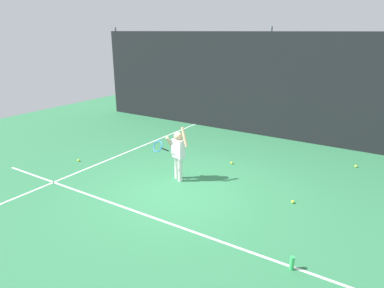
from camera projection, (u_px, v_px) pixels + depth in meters
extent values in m
plane|color=#2D7247|center=(178.00, 191.00, 7.75)|extent=(20.00, 20.00, 0.00)
cube|color=white|center=(143.00, 214.00, 6.79)|extent=(9.00, 0.05, 0.00)
cube|color=white|center=(119.00, 155.00, 9.97)|extent=(0.05, 9.00, 0.00)
cube|color=black|center=(267.00, 86.00, 11.36)|extent=(13.85, 0.08, 3.42)
cylinder|color=slate|center=(118.00, 71.00, 14.85)|extent=(0.09, 0.09, 3.57)
cylinder|color=slate|center=(268.00, 83.00, 11.39)|extent=(0.09, 0.09, 3.57)
cylinder|color=silver|center=(177.00, 167.00, 8.35)|extent=(0.11, 0.11, 0.58)
cylinder|color=silver|center=(180.00, 170.00, 8.19)|extent=(0.11, 0.11, 0.58)
cube|color=white|center=(178.00, 148.00, 8.11)|extent=(0.33, 0.23, 0.44)
sphere|color=tan|center=(178.00, 136.00, 8.01)|extent=(0.20, 0.20, 0.20)
cylinder|color=tan|center=(184.00, 137.00, 7.89)|extent=(0.22, 0.11, 0.46)
cylinder|color=tan|center=(171.00, 145.00, 8.17)|extent=(0.13, 0.30, 0.43)
cylinder|color=black|center=(165.00, 150.00, 8.18)|extent=(0.08, 0.24, 0.15)
torus|color=#2666B2|center=(158.00, 146.00, 7.99)|extent=(0.31, 0.22, 0.26)
cylinder|color=green|center=(292.00, 263.00, 5.18)|extent=(0.07, 0.07, 0.22)
sphere|color=#CCE033|center=(79.00, 160.00, 9.50)|extent=(0.07, 0.07, 0.07)
sphere|color=#CCE033|center=(356.00, 166.00, 9.09)|extent=(0.07, 0.07, 0.07)
sphere|color=#CCE033|center=(232.00, 163.00, 9.32)|extent=(0.07, 0.07, 0.07)
sphere|color=#CCE033|center=(293.00, 202.00, 7.20)|extent=(0.07, 0.07, 0.07)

